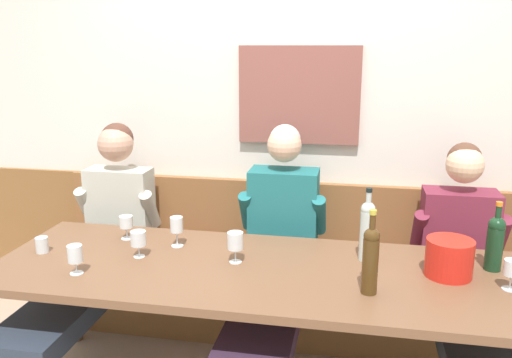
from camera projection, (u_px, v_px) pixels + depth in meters
name	position (u px, v px, depth m)	size (l,w,h in m)	color
room_wall_back	(286.00, 107.00, 3.27)	(6.80, 0.12, 2.80)	silver
wood_wainscot_panel	(283.00, 250.00, 3.44)	(6.80, 0.03, 0.94)	brown
wall_bench	(278.00, 291.00, 3.29)	(2.85, 0.42, 0.94)	brown
dining_table	(257.00, 281.00, 2.52)	(2.55, 0.89, 0.74)	brown
person_center_left_seat	(94.00, 249.00, 3.02)	(0.51, 1.32, 1.31)	#263537
person_center_right_seat	(274.00, 260.00, 2.85)	(0.51, 1.32, 1.33)	#2A3033
person_left_seat	(468.00, 283.00, 2.65)	(0.51, 1.31, 1.26)	#2C3342
ice_bucket	(449.00, 258.00, 2.40)	(0.21, 0.21, 0.17)	red
wine_bottle_amber_mid	(495.00, 241.00, 2.45)	(0.08, 0.08, 0.33)	#15371F
wine_bottle_clear_water	(371.00, 258.00, 2.21)	(0.07, 0.07, 0.37)	#462F13
wine_bottle_green_tall	(367.00, 229.00, 2.56)	(0.07, 0.07, 0.37)	silver
wine_glass_by_bottle	(512.00, 270.00, 2.26)	(0.07, 0.07, 0.14)	silver
wine_glass_near_bucket	(75.00, 255.00, 2.42)	(0.07, 0.07, 0.14)	silver
wine_glass_center_front	(126.00, 223.00, 2.86)	(0.07, 0.07, 0.13)	silver
wine_glass_right_end	(138.00, 239.00, 2.61)	(0.08, 0.08, 0.14)	silver
wine_glass_mid_left	(235.00, 241.00, 2.54)	(0.08, 0.08, 0.15)	silver
wine_glass_mid_right	(177.00, 226.00, 2.75)	(0.07, 0.07, 0.16)	silver
water_tumbler_left	(42.00, 245.00, 2.68)	(0.06, 0.06, 0.08)	silver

